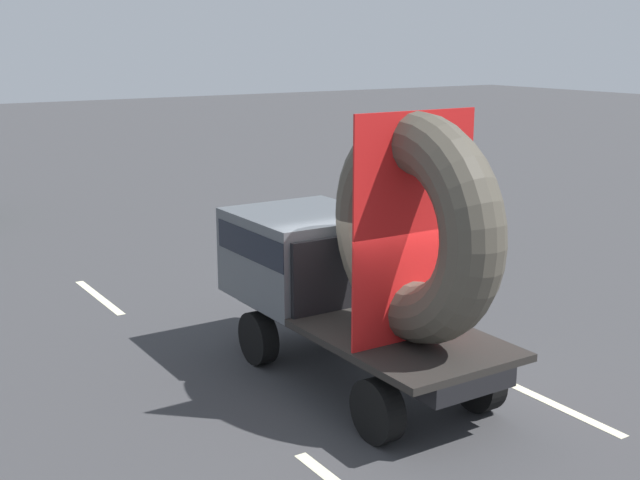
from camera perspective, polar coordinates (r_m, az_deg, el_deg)
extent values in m
plane|color=#38383A|center=(12.22, 4.72, -10.17)|extent=(120.00, 120.00, 0.00)
cylinder|color=black|center=(13.02, -4.23, -6.68)|extent=(0.28, 0.83, 0.83)
cylinder|color=black|center=(13.86, 1.97, -5.38)|extent=(0.28, 0.83, 0.83)
cylinder|color=black|center=(10.61, 3.95, -11.55)|extent=(0.28, 0.83, 0.83)
cylinder|color=black|center=(11.62, 10.79, -9.45)|extent=(0.28, 0.83, 0.83)
cube|color=black|center=(12.14, 2.57, -6.09)|extent=(1.30, 5.03, 0.25)
cube|color=#4C5156|center=(13.06, -1.05, -0.99)|extent=(2.00, 2.14, 1.35)
cube|color=black|center=(12.95, -0.94, 0.24)|extent=(2.02, 2.03, 0.44)
cube|color=black|center=(11.28, 5.73, -6.76)|extent=(2.00, 2.89, 0.10)
cube|color=black|center=(12.16, 1.73, -2.22)|extent=(1.80, 0.08, 1.10)
torus|color=#474238|center=(10.73, 6.43, 0.79)|extent=(0.80, 3.00, 3.00)
cube|color=red|center=(10.73, 6.43, 0.79)|extent=(1.90, 0.03, 3.00)
cube|color=beige|center=(16.90, -14.88, -3.78)|extent=(0.16, 2.56, 0.01)
cube|color=beige|center=(12.23, 15.37, -10.61)|extent=(0.16, 2.54, 0.01)
cube|color=beige|center=(18.53, -4.24, -1.83)|extent=(0.16, 2.59, 0.01)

